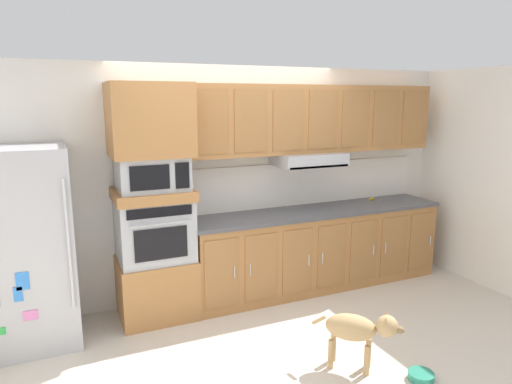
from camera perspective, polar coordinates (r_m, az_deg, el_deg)
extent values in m
plane|color=beige|center=(4.52, 1.85, -16.87)|extent=(9.60, 9.60, 0.00)
cube|color=silver|center=(5.08, -3.50, 1.32)|extent=(6.20, 0.12, 2.50)
cube|color=white|center=(5.84, 27.52, 1.38)|extent=(0.12, 7.10, 2.50)
cube|color=#ADADB2|center=(4.45, -26.69, -6.30)|extent=(0.76, 0.70, 1.76)
cylinder|color=silver|center=(4.06, -22.36, -6.11)|extent=(0.02, 0.02, 1.10)
cube|color=#337FDB|center=(4.21, -27.58, -11.26)|extent=(0.07, 0.01, 0.12)
cube|color=#337FDB|center=(4.17, -27.16, -9.88)|extent=(0.10, 0.01, 0.15)
cube|color=green|center=(4.34, -29.26, -14.95)|extent=(0.07, 0.01, 0.06)
cube|color=pink|center=(4.28, -26.34, -13.64)|extent=(0.11, 0.01, 0.08)
cube|color=#A8703D|center=(4.78, -12.26, -11.51)|extent=(0.74, 0.62, 0.60)
cube|color=#A8AAAF|center=(4.58, -12.58, -4.58)|extent=(0.70, 0.58, 0.60)
cube|color=black|center=(4.32, -11.75, -6.36)|extent=(0.49, 0.01, 0.30)
cube|color=black|center=(4.23, -11.92, -2.50)|extent=(0.59, 0.01, 0.09)
cylinder|color=#A8AAAF|center=(4.24, -11.79, -3.95)|extent=(0.56, 0.02, 0.02)
cube|color=#A8703D|center=(4.49, -12.77, -0.29)|extent=(0.74, 0.62, 0.10)
cube|color=#A8AAAF|center=(4.46, -12.89, 2.36)|extent=(0.64, 0.53, 0.32)
cube|color=black|center=(4.18, -13.11, 1.75)|extent=(0.35, 0.01, 0.22)
cube|color=black|center=(4.24, -9.19, 2.05)|extent=(0.13, 0.01, 0.24)
cube|color=#A8703D|center=(4.41, -13.19, 8.79)|extent=(0.74, 0.62, 0.68)
cube|color=#A8703D|center=(5.37, 7.65, -7.11)|extent=(2.99, 0.60, 0.88)
cube|color=#9A6738|center=(4.58, -4.27, -10.15)|extent=(0.36, 0.01, 0.70)
cylinder|color=#BCBCC1|center=(4.61, -2.69, -9.99)|extent=(0.01, 0.01, 0.12)
cube|color=#9A6738|center=(4.73, 0.66, -9.40)|extent=(0.36, 0.01, 0.70)
cylinder|color=#BCBCC1|center=(4.67, -0.71, -9.69)|extent=(0.01, 0.01, 0.12)
cube|color=#9A6738|center=(4.91, 5.24, -8.64)|extent=(0.36, 0.01, 0.70)
cylinder|color=#BCBCC1|center=(4.96, 6.63, -8.47)|extent=(0.01, 0.01, 0.12)
cube|color=#9A6738|center=(5.12, 9.46, -7.89)|extent=(0.36, 0.01, 0.70)
cylinder|color=#BCBCC1|center=(5.05, 8.32, -8.17)|extent=(0.01, 0.01, 0.12)
cube|color=#9A6738|center=(5.36, 13.30, -7.17)|extent=(0.36, 0.01, 0.70)
cylinder|color=#BCBCC1|center=(5.42, 14.49, -7.00)|extent=(0.01, 0.01, 0.12)
cube|color=#9A6738|center=(5.62, 16.80, -6.48)|extent=(0.36, 0.01, 0.70)
cylinder|color=#BCBCC1|center=(5.53, 15.89, -6.73)|extent=(0.01, 0.01, 0.12)
cube|color=#9A6738|center=(5.90, 19.97, -5.84)|extent=(0.36, 0.01, 0.70)
cylinder|color=#BCBCC1|center=(5.97, 20.96, -5.69)|extent=(0.01, 0.01, 0.12)
cube|color=#4C4C51|center=(5.24, 7.79, -2.34)|extent=(3.03, 0.64, 0.04)
cube|color=silver|center=(5.43, 6.27, 1.09)|extent=(3.03, 0.02, 0.50)
cube|color=#A8703D|center=(5.21, 7.34, 9.05)|extent=(2.99, 0.34, 0.74)
cube|color=#A8AAAF|center=(5.13, 6.58, 4.09)|extent=(0.76, 0.48, 0.14)
cube|color=black|center=(4.95, 7.85, 3.15)|extent=(0.72, 0.04, 0.02)
cube|color=#9A6738|center=(4.51, -5.68, 8.71)|extent=(0.36, 0.01, 0.63)
cube|color=#9A6738|center=(4.66, -0.64, 8.85)|extent=(0.36, 0.01, 0.63)
cube|color=#9A6738|center=(4.85, 4.06, 8.93)|extent=(0.36, 0.01, 0.63)
cube|color=#9A6738|center=(5.06, 8.38, 8.95)|extent=(0.36, 0.01, 0.63)
cube|color=#9A6738|center=(5.30, 12.34, 8.92)|extent=(0.36, 0.01, 0.63)
cube|color=#9A6738|center=(5.56, 15.94, 8.86)|extent=(0.36, 0.01, 0.63)
cube|color=#9A6738|center=(5.84, 19.20, 8.77)|extent=(0.36, 0.01, 0.63)
cylinder|color=yellow|center=(5.83, 14.22, -0.84)|extent=(0.10, 0.07, 0.03)
cylinder|color=silver|center=(5.79, 15.22, -0.97)|extent=(0.11, 0.07, 0.01)
ellipsoid|color=tan|center=(3.89, 11.75, -16.22)|extent=(0.44, 0.43, 0.21)
sphere|color=tan|center=(3.84, 16.06, -15.80)|extent=(0.17, 0.17, 0.17)
ellipsoid|color=olive|center=(3.85, 17.36, -16.10)|extent=(0.11, 0.11, 0.06)
cone|color=tan|center=(3.86, 16.01, -14.41)|extent=(0.05, 0.05, 0.05)
cone|color=tan|center=(3.76, 15.91, -15.17)|extent=(0.05, 0.05, 0.05)
cylinder|color=tan|center=(3.91, 7.89, -15.55)|extent=(0.11, 0.10, 0.10)
cylinder|color=tan|center=(4.04, 13.84, -18.92)|extent=(0.05, 0.05, 0.25)
cylinder|color=tan|center=(3.94, 13.67, -19.77)|extent=(0.05, 0.05, 0.25)
cylinder|color=tan|center=(4.06, 9.62, -18.52)|extent=(0.05, 0.05, 0.25)
cylinder|color=tan|center=(3.96, 9.33, -19.35)|extent=(0.05, 0.05, 0.25)
cylinder|color=#267F66|center=(4.04, 19.92, -20.82)|extent=(0.20, 0.20, 0.06)
cylinder|color=brown|center=(4.04, 19.93, -20.71)|extent=(0.15, 0.15, 0.03)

